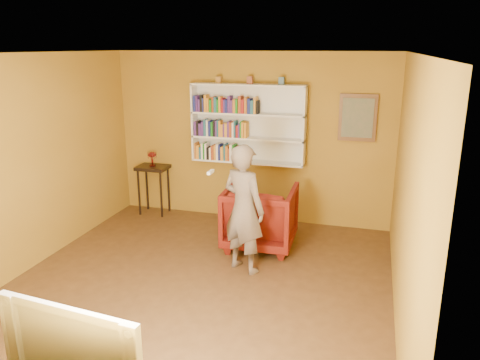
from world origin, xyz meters
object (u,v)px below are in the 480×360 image
Objects in this scene: armchair at (260,216)px; ruby_lustre at (152,156)px; television at (81,341)px; bookshelf at (249,124)px; console_table at (153,174)px; person at (244,209)px.

ruby_lustre is at bearing -23.72° from armchair.
bookshelf is at bearing 96.31° from television.
console_table is 2.24m from armchair.
armchair is at bearing -21.98° from ruby_lustre.
armchair is at bearing -68.02° from person.
television is (1.67, -4.50, -0.20)m from ruby_lustre.
person is at bearing -38.29° from ruby_lustre.
ruby_lustre is 4.80m from television.
armchair is at bearing 89.62° from television.
ruby_lustre is at bearing -174.40° from bookshelf.
bookshelf reaches higher than console_table.
person is 1.46× the size of television.
console_table is 3.48× the size of ruby_lustre.
television reaches higher than armchair.
bookshelf reaches higher than television.
console_table is at bearing 116.15° from television.
console_table is 0.32m from ruby_lustre.
bookshelf is 2.16× the size of console_table.
bookshelf is 1.82× the size of armchair.
ruby_lustre is 0.15× the size of person.
person reaches higher than console_table.
ruby_lustre is 2.60m from person.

